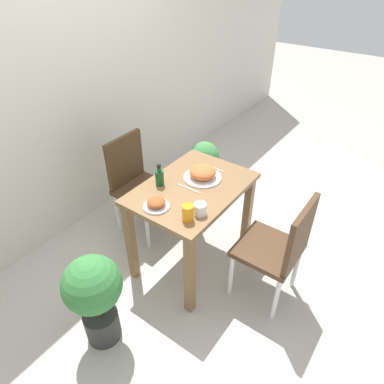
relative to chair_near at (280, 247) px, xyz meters
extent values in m
plane|color=#B7B2A8|center=(-0.06, 0.70, -0.51)|extent=(16.00, 16.00, 0.00)
cube|color=beige|center=(-0.06, 1.92, 0.79)|extent=(8.00, 0.05, 2.60)
cube|color=olive|center=(-0.06, 0.70, 0.23)|extent=(0.92, 0.65, 0.04)
cube|color=olive|center=(-0.47, 0.43, -0.15)|extent=(0.06, 0.06, 0.72)
cube|color=olive|center=(0.35, 0.43, -0.15)|extent=(0.06, 0.06, 0.72)
cube|color=olive|center=(-0.47, 0.98, -0.15)|extent=(0.06, 0.06, 0.72)
cube|color=olive|center=(0.35, 0.98, -0.15)|extent=(0.06, 0.06, 0.72)
cube|color=#4C331E|center=(0.00, 0.08, -0.07)|extent=(0.42, 0.42, 0.04)
cube|color=#4C331E|center=(0.00, -0.11, 0.17)|extent=(0.40, 0.04, 0.44)
cylinder|color=white|center=(0.18, 0.26, -0.30)|extent=(0.03, 0.03, 0.42)
cylinder|color=white|center=(-0.18, 0.26, -0.30)|extent=(0.03, 0.03, 0.42)
cylinder|color=white|center=(0.18, -0.10, -0.30)|extent=(0.03, 0.03, 0.42)
cylinder|color=white|center=(-0.18, -0.10, -0.30)|extent=(0.03, 0.03, 0.42)
cube|color=#4C331E|center=(0.02, 1.28, -0.07)|extent=(0.42, 0.42, 0.04)
cube|color=#4C331E|center=(0.02, 1.48, 0.17)|extent=(0.40, 0.04, 0.44)
cylinder|color=white|center=(-0.16, 1.10, -0.30)|extent=(0.03, 0.03, 0.42)
cylinder|color=white|center=(0.20, 1.10, -0.30)|extent=(0.03, 0.03, 0.42)
cylinder|color=white|center=(-0.16, 1.46, -0.30)|extent=(0.03, 0.03, 0.42)
cylinder|color=white|center=(0.20, 1.46, -0.30)|extent=(0.03, 0.03, 0.42)
cylinder|color=white|center=(0.08, 0.70, 0.26)|extent=(0.29, 0.29, 0.01)
ellipsoid|color=#CC6633|center=(0.08, 0.70, 0.31)|extent=(0.20, 0.20, 0.09)
cylinder|color=white|center=(-0.39, 0.75, 0.26)|extent=(0.18, 0.18, 0.01)
ellipsoid|color=#A35128|center=(-0.39, 0.75, 0.29)|extent=(0.13, 0.13, 0.05)
cylinder|color=white|center=(-0.28, 0.48, 0.29)|extent=(0.08, 0.08, 0.08)
cylinder|color=orange|center=(-0.38, 0.51, 0.31)|extent=(0.07, 0.07, 0.11)
cylinder|color=#194C23|center=(-0.18, 0.91, 0.31)|extent=(0.06, 0.06, 0.11)
cylinder|color=#194C23|center=(-0.18, 0.91, 0.38)|extent=(0.03, 0.03, 0.03)
sphere|color=black|center=(-0.18, 0.91, 0.41)|extent=(0.03, 0.03, 0.03)
cube|color=silver|center=(-0.10, 0.70, 0.25)|extent=(0.01, 0.20, 0.00)
cube|color=silver|center=(0.25, 0.70, 0.25)|extent=(0.02, 0.19, 0.00)
cylinder|color=#333333|center=(-0.98, 0.78, -0.39)|extent=(0.23, 0.23, 0.23)
cylinder|color=brown|center=(-0.98, 0.78, -0.22)|extent=(0.04, 0.04, 0.11)
sphere|color=#387F3D|center=(-0.98, 0.78, 0.02)|extent=(0.37, 0.37, 0.37)
cylinder|color=#333333|center=(0.74, 1.13, -0.38)|extent=(0.27, 0.27, 0.26)
cylinder|color=brown|center=(0.74, 1.13, -0.20)|extent=(0.05, 0.05, 0.09)
sphere|color=#428947|center=(0.74, 1.13, -0.01)|extent=(0.29, 0.29, 0.29)
camera|label=1|loc=(-1.71, -0.50, 1.67)|focal=32.00mm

